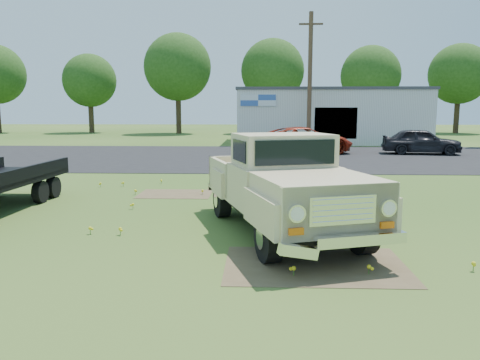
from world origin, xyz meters
The scene contains 14 objects.
ground centered at (0.00, 0.00, 0.00)m, with size 140.00×140.00×0.00m, color #2D4D18.
asphalt_lot centered at (0.00, 15.00, 0.00)m, with size 90.00×14.00×0.02m, color black.
dirt_patch_a centered at (1.50, -3.00, 0.00)m, with size 3.00×2.00×0.01m, color brown.
dirt_patch_b centered at (-2.00, 3.50, 0.00)m, with size 2.20×1.60×0.01m, color brown.
commercial_building centered at (6.00, 26.99, 2.10)m, with size 14.20×8.20×4.15m.
utility_pole_mid centered at (4.00, 22.00, 4.60)m, with size 1.60×0.30×9.00m.
treeline_b centered at (-18.00, 41.00, 5.67)m, with size 5.76×5.76×8.57m.
treeline_c centered at (-8.00, 39.50, 6.93)m, with size 7.04×7.04×10.47m.
treeline_d centered at (2.00, 40.50, 6.62)m, with size 6.72×6.72×10.00m.
treeline_e centered at (12.00, 39.00, 5.98)m, with size 6.08×6.08×9.04m.
treeline_f centered at (22.00, 41.50, 6.30)m, with size 6.40×6.40×9.52m.
vintage_pickup_truck centered at (1.04, -0.90, 1.04)m, with size 2.24×5.75×2.09m, color #C5B484, non-canonical shape.
red_pickup centered at (3.23, 16.84, 0.77)m, with size 2.56×5.55×1.54m, color maroon.
dark_sedan centered at (9.91, 16.79, 0.74)m, with size 1.75×4.35×1.48m, color black.
Camera 1 is at (0.54, -10.52, 2.58)m, focal length 35.00 mm.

